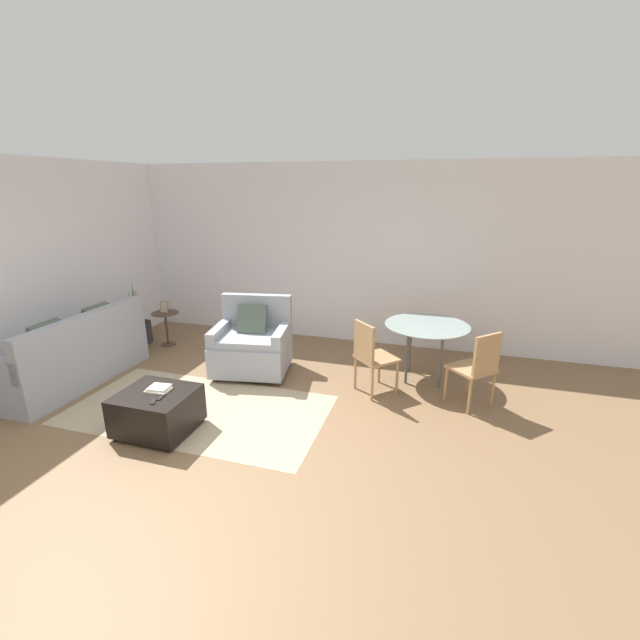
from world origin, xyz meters
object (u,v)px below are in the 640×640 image
at_px(dining_table, 427,331).
at_px(dining_chair_near_left, 371,353).
at_px(armchair, 252,345).
at_px(book_stack, 159,389).
at_px(potted_plant, 139,329).
at_px(couch, 73,359).
at_px(ottoman, 157,410).
at_px(dining_chair_near_right, 478,365).
at_px(tv_remote_secondary, 154,401).
at_px(side_table, 166,322).
at_px(tv_remote_primary, 162,396).
at_px(picture_frame, 164,307).

height_order(dining_table, dining_chair_near_left, dining_chair_near_left).
distance_m(armchair, book_stack, 1.61).
bearing_deg(potted_plant, dining_chair_near_left, -9.89).
bearing_deg(couch, dining_chair_near_left, 12.10).
bearing_deg(ottoman, couch, 158.86).
relative_size(couch, book_stack, 8.01).
bearing_deg(dining_chair_near_right, tv_remote_secondary, -151.81).
distance_m(armchair, ottoman, 1.66).
distance_m(side_table, dining_chair_near_right, 4.60).
bearing_deg(tv_remote_secondary, dining_chair_near_right, 28.19).
bearing_deg(dining_chair_near_right, side_table, 171.16).
xyz_separation_m(dining_table, dining_chair_near_left, (-0.60, -0.60, -0.13)).
bearing_deg(armchair, tv_remote_secondary, -96.06).
xyz_separation_m(tv_remote_secondary, side_table, (-1.53, 2.32, -0.07)).
bearing_deg(tv_remote_primary, armchair, 84.21).
height_order(armchair, dining_chair_near_right, armchair).
height_order(book_stack, tv_remote_primary, book_stack).
bearing_deg(dining_table, book_stack, -141.14).
distance_m(couch, tv_remote_primary, 2.00).
bearing_deg(potted_plant, dining_chair_near_right, -7.58).
bearing_deg(dining_table, armchair, -169.17).
relative_size(ottoman, dining_chair_near_left, 0.80).
distance_m(couch, ottoman, 1.87).
distance_m(tv_remote_primary, picture_frame, 2.71).
bearing_deg(book_stack, tv_remote_primary, -42.23).
bearing_deg(armchair, dining_chair_near_right, -3.52).
distance_m(ottoman, potted_plant, 2.87).
height_order(ottoman, book_stack, book_stack).
relative_size(armchair, potted_plant, 1.07).
height_order(book_stack, dining_chair_near_right, dining_chair_near_right).
height_order(armchair, picture_frame, armchair).
distance_m(dining_chair_near_left, dining_chair_near_right, 1.20).
height_order(armchair, tv_remote_secondary, armchair).
height_order(side_table, dining_chair_near_left, dining_chair_near_left).
bearing_deg(dining_table, picture_frame, 178.43).
bearing_deg(potted_plant, tv_remote_secondary, -48.33).
distance_m(tv_remote_secondary, dining_table, 3.28).
distance_m(ottoman, book_stack, 0.22).
height_order(tv_remote_primary, dining_chair_near_left, dining_chair_near_left).
relative_size(couch, tv_remote_secondary, 13.40).
distance_m(book_stack, potted_plant, 2.86).
relative_size(couch, dining_chair_near_right, 2.14).
xyz_separation_m(armchair, book_stack, (-0.28, -1.59, 0.07)).
distance_m(potted_plant, side_table, 0.52).
relative_size(dining_table, dining_chair_near_right, 1.17).
bearing_deg(book_stack, picture_frame, 124.33).
xyz_separation_m(side_table, dining_chair_near_right, (4.54, -0.71, 0.15)).
bearing_deg(dining_chair_near_left, book_stack, -143.33).
xyz_separation_m(book_stack, potted_plant, (-1.95, 2.08, -0.23)).
bearing_deg(side_table, tv_remote_secondary, -56.51).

